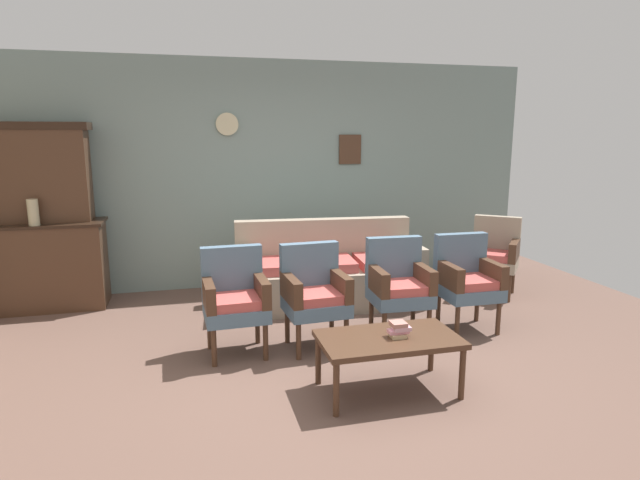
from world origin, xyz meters
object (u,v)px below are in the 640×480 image
object	(u,v)px
armchair_by_doorway	(467,278)
floor_vase_by_wall	(501,256)
floral_couch	(327,274)
book_stack_on_table	(399,329)
wingback_chair_by_fireplace	(494,252)
side_cabinet	(50,265)
armchair_row_middle	(314,291)
armchair_near_cabinet	(235,296)
armchair_near_couch_end	(399,283)
coffee_table	(389,342)
vase_on_cabinet	(33,212)

from	to	relation	value
armchair_by_doorway	floor_vase_by_wall	size ratio (longest dim) A/B	1.61
floral_couch	book_stack_on_table	bearing A→B (deg)	-91.34
wingback_chair_by_fireplace	floor_vase_by_wall	xyz separation A→B (m)	(0.54, 0.66, -0.22)
side_cabinet	armchair_row_middle	size ratio (longest dim) A/B	1.28
armchair_near_cabinet	wingback_chair_by_fireplace	distance (m)	3.20
side_cabinet	armchair_near_couch_end	size ratio (longest dim) A/B	1.28
floral_couch	wingback_chair_by_fireplace	size ratio (longest dim) A/B	2.27
floral_couch	book_stack_on_table	distance (m)	2.12
book_stack_on_table	floor_vase_by_wall	xyz separation A→B (m)	(2.54, 2.61, -0.20)
coffee_table	book_stack_on_table	distance (m)	0.12
armchair_near_couch_end	book_stack_on_table	distance (m)	1.13
armchair_near_cabinet	coffee_table	size ratio (longest dim) A/B	0.90
wingback_chair_by_fireplace	armchair_row_middle	bearing A→B (deg)	-157.70
floral_couch	armchair_by_doorway	bearing A→B (deg)	-44.66
side_cabinet	wingback_chair_by_fireplace	bearing A→B (deg)	-8.89
wingback_chair_by_fireplace	floor_vase_by_wall	world-z (taller)	wingback_chair_by_fireplace
vase_on_cabinet	armchair_near_cabinet	bearing A→B (deg)	-39.25
side_cabinet	armchair_near_cabinet	world-z (taller)	side_cabinet
armchair_near_couch_end	coffee_table	size ratio (longest dim) A/B	0.90
floral_couch	armchair_near_couch_end	size ratio (longest dim) A/B	2.27
armchair_near_cabinet	armchair_by_doorway	bearing A→B (deg)	0.83
side_cabinet	floral_couch	distance (m)	2.97
floral_couch	coffee_table	xyz separation A→B (m)	(-0.12, -2.09, 0.05)
wingback_chair_by_fireplace	book_stack_on_table	distance (m)	2.79
side_cabinet	coffee_table	size ratio (longest dim) A/B	1.16
armchair_near_couch_end	side_cabinet	bearing A→B (deg)	153.12
armchair_near_cabinet	armchair_row_middle	size ratio (longest dim) A/B	1.00
vase_on_cabinet	armchair_by_doorway	xyz separation A→B (m)	(4.05, -1.48, -0.57)
side_cabinet	book_stack_on_table	world-z (taller)	side_cabinet
armchair_near_couch_end	floor_vase_by_wall	xyz separation A→B (m)	(2.11, 1.57, -0.22)
vase_on_cabinet	armchair_near_cabinet	xyz separation A→B (m)	(1.85, -1.51, -0.57)
armchair_row_middle	coffee_table	size ratio (longest dim) A/B	0.90
armchair_row_middle	armchair_near_couch_end	distance (m)	0.82
armchair_row_middle	armchair_near_couch_end	bearing A→B (deg)	4.87
armchair_row_middle	floor_vase_by_wall	distance (m)	3.36
floral_couch	book_stack_on_table	xyz separation A→B (m)	(-0.05, -2.11, 0.15)
vase_on_cabinet	armchair_near_couch_end	distance (m)	3.70
side_cabinet	floral_couch	size ratio (longest dim) A/B	0.57
armchair_near_couch_end	armchair_by_doorway	xyz separation A→B (m)	(0.70, -0.00, 0.00)
armchair_row_middle	coffee_table	distance (m)	1.01
armchair_row_middle	coffee_table	world-z (taller)	armchair_row_middle
floral_couch	armchair_by_doorway	distance (m)	1.53
armchair_near_cabinet	floral_couch	bearing A→B (deg)	44.73
vase_on_cabinet	armchair_near_cabinet	world-z (taller)	vase_on_cabinet
armchair_near_cabinet	book_stack_on_table	world-z (taller)	armchair_near_cabinet
armchair_by_doorway	armchair_near_cabinet	bearing A→B (deg)	-179.17
armchair_near_cabinet	floor_vase_by_wall	world-z (taller)	armchair_near_cabinet
armchair_near_cabinet	floor_vase_by_wall	bearing A→B (deg)	23.95
armchair_by_doorway	wingback_chair_by_fireplace	xyz separation A→B (m)	(0.87, 0.91, 0.00)
side_cabinet	vase_on_cabinet	size ratio (longest dim) A/B	4.29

